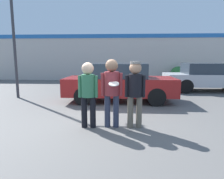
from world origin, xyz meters
name	(u,v)px	position (x,y,z in m)	size (l,w,h in m)	color
ground_plane	(98,123)	(0.00, 0.00, 0.00)	(56.00, 56.00, 0.00)	#5B5956
storefront_building	(115,57)	(0.00, 10.97, 1.86)	(24.00, 0.22, 3.65)	beige
person_left	(88,90)	(-0.20, -0.32, 0.98)	(0.50, 0.33, 1.66)	black
person_middle_with_frisbee	(112,87)	(0.39, -0.24, 1.05)	(0.54, 0.57, 1.73)	#2D3347
person_right	(135,88)	(0.97, -0.25, 1.01)	(0.51, 0.34, 1.68)	#665B4C
parked_car_near	(119,82)	(0.52, 2.90, 0.78)	(4.42, 1.80, 1.55)	maroon
parked_car_far	(207,77)	(5.24, 5.87, 0.77)	(4.53, 1.96, 1.50)	#B7BABF
street_lamp	(19,20)	(-3.82, 3.44, 3.36)	(1.42, 0.35, 5.40)	#38383D
shrub	(178,74)	(4.84, 10.20, 0.59)	(1.17, 1.17, 1.17)	#2D6B33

